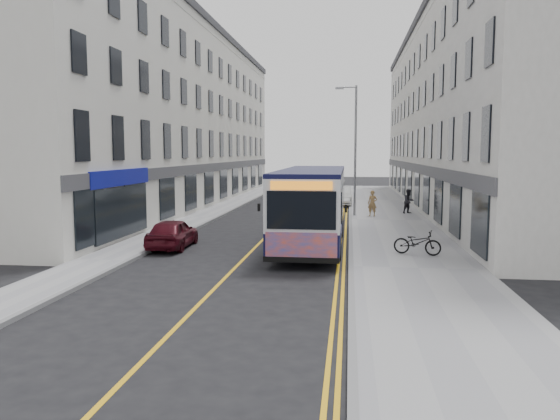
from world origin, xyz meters
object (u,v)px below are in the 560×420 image
(city_bus, at_px, (313,203))
(car_maroon, at_px, (173,233))
(bicycle, at_px, (417,242))
(pedestrian_far, at_px, (409,201))
(car_white, at_px, (340,196))
(streetlamp, at_px, (354,146))
(pedestrian_near, at_px, (372,203))

(city_bus, bearing_deg, car_maroon, -163.89)
(bicycle, relative_size, pedestrian_far, 1.16)
(city_bus, distance_m, car_maroon, 6.09)
(pedestrian_far, bearing_deg, bicycle, -128.28)
(car_white, relative_size, car_maroon, 1.20)
(streetlamp, height_order, bicycle, streetlamp)
(streetlamp, distance_m, car_maroon, 14.61)
(pedestrian_near, bearing_deg, city_bus, -89.80)
(car_white, distance_m, car_maroon, 20.52)
(city_bus, xyz_separation_m, car_white, (0.86, 17.77, -1.06))
(city_bus, xyz_separation_m, pedestrian_far, (5.34, 11.80, -0.90))
(bicycle, xyz_separation_m, car_white, (-3.29, 20.29, 0.14))
(streetlamp, relative_size, car_maroon, 2.17)
(bicycle, height_order, pedestrian_far, pedestrian_far)
(bicycle, relative_size, pedestrian_near, 1.14)
(bicycle, height_order, pedestrian_near, pedestrian_near)
(pedestrian_far, xyz_separation_m, car_white, (-4.48, 5.97, -0.17))
(city_bus, relative_size, car_white, 2.56)
(bicycle, bearing_deg, city_bus, 76.03)
(pedestrian_near, bearing_deg, bicycle, -67.80)
(pedestrian_near, bearing_deg, streetlamp, -177.24)
(city_bus, height_order, pedestrian_near, city_bus)
(streetlamp, relative_size, pedestrian_near, 5.10)
(pedestrian_far, height_order, car_white, pedestrian_far)
(streetlamp, distance_m, pedestrian_near, 3.68)
(streetlamp, bearing_deg, car_maroon, -122.41)
(car_white, bearing_deg, car_maroon, -113.38)
(pedestrian_far, distance_m, car_maroon, 17.43)
(car_maroon, bearing_deg, car_white, -110.23)
(streetlamp, xyz_separation_m, car_white, (-0.97, 7.50, -3.66))
(city_bus, xyz_separation_m, car_maroon, (-5.74, -1.66, -1.16))
(streetlamp, bearing_deg, bicycle, -79.69)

